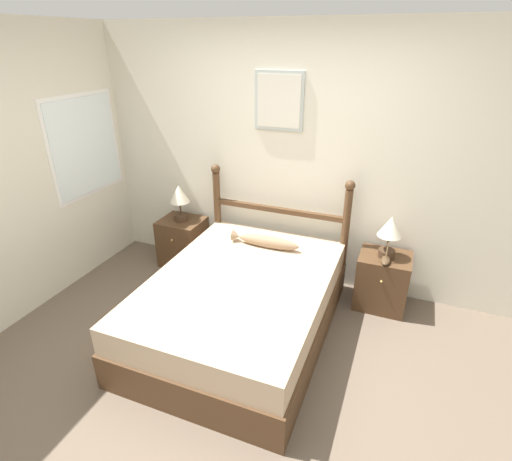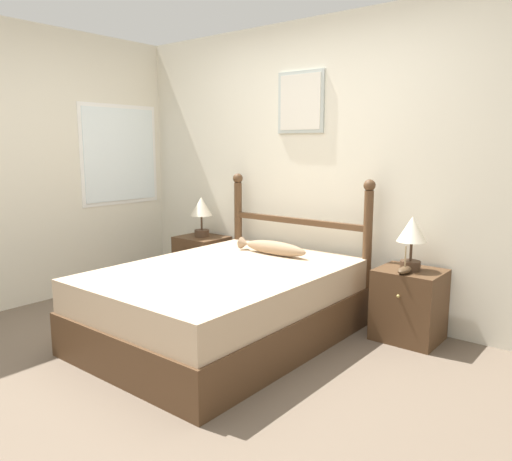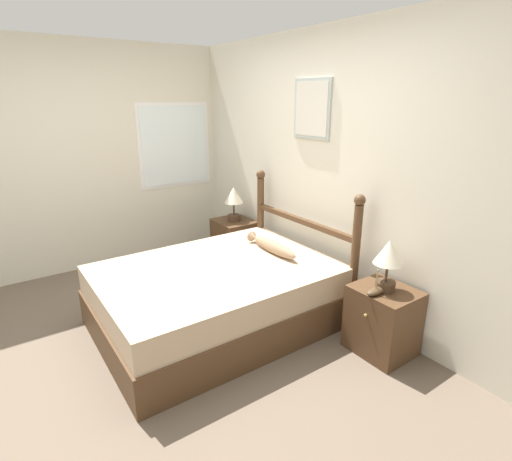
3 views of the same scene
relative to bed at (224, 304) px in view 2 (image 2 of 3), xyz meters
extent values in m
plane|color=brown|center=(0.11, -0.60, -0.27)|extent=(16.00, 16.00, 0.00)
cube|color=beige|center=(0.11, 1.13, 1.00)|extent=(6.40, 0.06, 2.55)
cube|color=#ADB7B2|center=(-0.06, 1.09, 1.57)|extent=(0.48, 0.02, 0.54)
cube|color=beige|center=(-0.06, 1.08, 1.57)|extent=(0.42, 0.01, 0.48)
cube|color=beige|center=(-2.02, -0.60, 1.00)|extent=(0.06, 6.40, 2.55)
cube|color=white|center=(-1.99, 0.56, 1.09)|extent=(0.01, 0.95, 1.04)
cube|color=white|center=(-1.98, 0.56, 1.09)|extent=(0.01, 0.87, 0.96)
cube|color=#4C331E|center=(0.00, 0.00, -0.12)|extent=(1.46, 2.01, 0.32)
cube|color=tan|center=(0.00, 0.00, 0.16)|extent=(1.42, 1.97, 0.24)
cylinder|color=#4C331E|center=(-0.69, 0.97, 0.28)|extent=(0.08, 0.08, 1.11)
sphere|color=#4C331E|center=(-0.69, 0.97, 0.88)|extent=(0.10, 0.10, 0.10)
cylinder|color=#4C331E|center=(0.69, 0.97, 0.28)|extent=(0.08, 0.08, 1.11)
sphere|color=#4C331E|center=(0.69, 0.97, 0.88)|extent=(0.10, 0.10, 0.10)
cube|color=#4C331E|center=(0.00, 0.97, 0.53)|extent=(1.39, 0.05, 0.05)
cube|color=#4C331E|center=(-1.10, 0.87, 0.00)|extent=(0.47, 0.41, 0.54)
sphere|color=tan|center=(-1.10, 0.65, 0.12)|extent=(0.02, 0.02, 0.02)
cube|color=#4C331E|center=(1.10, 0.87, 0.00)|extent=(0.47, 0.41, 0.54)
sphere|color=tan|center=(1.10, 0.65, 0.12)|extent=(0.02, 0.02, 0.02)
cylinder|color=#422D1E|center=(-1.10, 0.87, 0.31)|extent=(0.15, 0.15, 0.07)
cylinder|color=#422D1E|center=(-1.10, 0.87, 0.42)|extent=(0.02, 0.02, 0.15)
cone|color=beige|center=(-1.10, 0.87, 0.58)|extent=(0.22, 0.22, 0.19)
cylinder|color=#422D1E|center=(1.10, 0.85, 0.31)|extent=(0.15, 0.15, 0.07)
cylinder|color=#422D1E|center=(1.10, 0.85, 0.42)|extent=(0.02, 0.02, 0.15)
cone|color=beige|center=(1.10, 0.85, 0.58)|extent=(0.22, 0.22, 0.19)
ellipsoid|color=#4C3823|center=(1.11, 0.74, 0.30)|extent=(0.08, 0.18, 0.05)
cylinder|color=#997F56|center=(1.11, 0.74, 0.40)|extent=(0.01, 0.01, 0.15)
ellipsoid|color=#997A5B|center=(0.03, 0.61, 0.34)|extent=(0.61, 0.11, 0.12)
cone|color=#997A5B|center=(-0.31, 0.61, 0.34)|extent=(0.07, 0.11, 0.11)
camera|label=1|loc=(1.18, -2.59, 2.10)|focal=28.00mm
camera|label=2|loc=(2.48, -2.70, 1.19)|focal=35.00mm
camera|label=3|loc=(2.79, -1.54, 1.68)|focal=28.00mm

